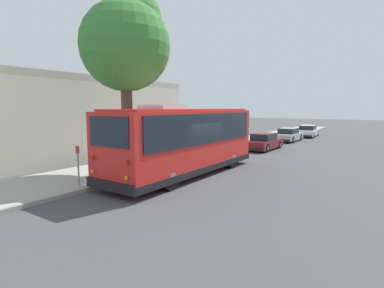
% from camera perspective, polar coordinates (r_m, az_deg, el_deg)
% --- Properties ---
extents(ground_plane, '(160.00, 160.00, 0.00)m').
position_cam_1_polar(ground_plane, '(14.02, 0.55, -6.20)').
color(ground_plane, '#474749').
extents(sidewalk_slab, '(80.00, 3.92, 0.15)m').
position_cam_1_polar(sidewalk_slab, '(16.55, -10.99, -4.04)').
color(sidewalk_slab, '#A3A099').
rests_on(sidewalk_slab, ground).
extents(curb_strip, '(80.00, 0.14, 0.15)m').
position_cam_1_polar(curb_strip, '(15.18, -5.62, -4.93)').
color(curb_strip, gray).
rests_on(curb_strip, ground).
extents(shuttle_bus, '(9.34, 2.80, 3.30)m').
position_cam_1_polar(shuttle_bus, '(14.11, -1.25, 1.13)').
color(shuttle_bus, red).
rests_on(shuttle_bus, ground).
extents(parked_sedan_maroon, '(4.33, 1.69, 1.26)m').
position_cam_1_polar(parked_sedan_maroon, '(23.52, 13.55, 0.37)').
color(parked_sedan_maroon, maroon).
rests_on(parked_sedan_maroon, ground).
extents(parked_sedan_silver, '(4.35, 1.73, 1.27)m').
position_cam_1_polar(parked_sedan_silver, '(30.01, 17.90, 1.61)').
color(parked_sedan_silver, '#A8AAAF').
rests_on(parked_sedan_silver, ground).
extents(parked_sedan_white, '(4.76, 2.05, 1.28)m').
position_cam_1_polar(parked_sedan_white, '(35.61, 21.19, 2.27)').
color(parked_sedan_white, silver).
rests_on(parked_sedan_white, ground).
extents(street_tree, '(4.14, 4.14, 8.55)m').
position_cam_1_polar(street_tree, '(14.91, -12.29, 18.61)').
color(street_tree, brown).
rests_on(street_tree, sidewalk_slab).
extents(sign_post_near, '(0.06, 0.22, 1.58)m').
position_cam_1_polar(sign_post_near, '(12.27, -20.86, -3.94)').
color(sign_post_near, gray).
rests_on(sign_post_near, sidewalk_slab).
extents(sign_post_far, '(0.06, 0.22, 1.29)m').
position_cam_1_polar(sign_post_far, '(13.09, -15.93, -3.74)').
color(sign_post_far, gray).
rests_on(sign_post_far, sidewalk_slab).
extents(fire_hydrant, '(0.22, 0.22, 0.81)m').
position_cam_1_polar(fire_hydrant, '(21.12, 5.69, -0.27)').
color(fire_hydrant, red).
rests_on(fire_hydrant, sidewalk_slab).
extents(building_backdrop, '(20.34, 6.79, 5.08)m').
position_cam_1_polar(building_backdrop, '(20.36, -28.34, 3.75)').
color(building_backdrop, beige).
rests_on(building_backdrop, ground).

